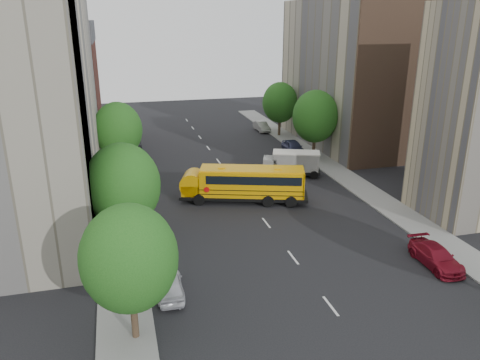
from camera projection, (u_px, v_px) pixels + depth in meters
name	position (u px, v px, depth m)	size (l,w,h in m)	color
ground	(259.00, 214.00, 39.73)	(120.00, 120.00, 0.00)	black
sidewalk_left	(119.00, 205.00, 41.47)	(3.00, 80.00, 0.12)	slate
sidewalk_right	(353.00, 182.00, 47.08)	(3.00, 80.00, 0.12)	slate
lane_markings	(231.00, 177.00, 48.86)	(0.15, 64.00, 0.01)	silver
building_left_cream	(25.00, 93.00, 37.55)	(10.00, 26.00, 20.00)	beige
building_left_redbrick	(57.00, 96.00, 58.78)	(10.00, 15.00, 13.00)	maroon
building_left_near	(0.00, 143.00, 28.45)	(10.00, 7.00, 17.00)	tan
building_right_far	(349.00, 74.00, 59.44)	(10.00, 22.00, 18.00)	tan
building_right_sidewall	(398.00, 85.00, 49.40)	(10.10, 0.30, 18.00)	brown
street_tree_0	(129.00, 258.00, 22.75)	(4.80, 4.80, 7.41)	#38281C
street_tree_1	(123.00, 185.00, 31.77)	(5.12, 5.12, 7.90)	#38281C
street_tree_2	(118.00, 130.00, 48.25)	(4.99, 4.99, 7.71)	#38281C
street_tree_4	(315.00, 116.00, 53.54)	(5.25, 5.25, 8.10)	#38281C
street_tree_5	(280.00, 103.00, 64.61)	(4.86, 4.86, 7.51)	#38281C
school_bus	(243.00, 182.00, 41.88)	(11.63, 6.05, 3.22)	black
safari_truck	(292.00, 163.00, 49.02)	(6.36, 4.12, 2.58)	black
parked_car_0	(170.00, 285.00, 27.85)	(1.59, 3.95, 1.35)	silver
parked_car_1	(138.00, 186.00, 44.30)	(1.34, 3.86, 1.27)	white
parked_car_2	(130.00, 143.00, 59.06)	(2.60, 5.64, 1.57)	black
parked_car_3	(436.00, 256.00, 31.16)	(1.89, 4.64, 1.35)	maroon
parked_car_4	(293.00, 147.00, 57.20)	(1.90, 4.72, 1.61)	#333759
parked_car_5	(262.00, 126.00, 68.68)	(1.47, 4.21, 1.39)	gray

